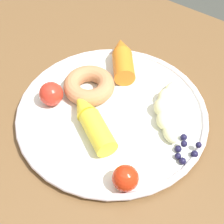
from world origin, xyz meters
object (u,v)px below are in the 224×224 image
object	(u,v)px
carrot_orange	(122,58)
tomato_mid	(125,178)
blueberry_pile	(185,150)
tomato_near	(51,94)
dining_table	(107,162)
banana	(165,108)
plate	(112,113)
carrot_yellow	(90,120)
donut	(89,85)

from	to	relation	value
carrot_orange	tomato_mid	size ratio (longest dim) A/B	2.86
blueberry_pile	tomato_near	xyz separation A→B (m)	(-0.25, -0.05, 0.01)
dining_table	banana	bearing A→B (deg)	57.06
plate	carrot_orange	distance (m)	0.13
carrot_yellow	tomato_mid	size ratio (longest dim) A/B	3.24
donut	tomato_mid	world-z (taller)	tomato_mid
blueberry_pile	tomato_near	world-z (taller)	tomato_near
plate	carrot_orange	size ratio (longest dim) A/B	2.96
carrot_orange	blueberry_pile	world-z (taller)	carrot_orange
dining_table	plate	xyz separation A→B (m)	(-0.02, 0.04, 0.10)
dining_table	donut	distance (m)	0.15
blueberry_pile	tomato_near	bearing A→B (deg)	-169.55
plate	tomato_mid	bearing A→B (deg)	-45.92
tomato_near	donut	bearing A→B (deg)	58.66
dining_table	donut	xyz separation A→B (m)	(-0.08, 0.06, 0.12)
donut	tomato_mid	xyz separation A→B (m)	(0.17, -0.12, 0.00)
plate	banana	bearing A→B (deg)	35.04
banana	tomato_mid	world-z (taller)	tomato_mid
carrot_yellow	tomato_near	bearing A→B (deg)	177.73
banana	blueberry_pile	size ratio (longest dim) A/B	2.46
plate	banana	world-z (taller)	banana
dining_table	tomato_mid	distance (m)	0.16
dining_table	blueberry_pile	xyz separation A→B (m)	(0.13, 0.04, 0.11)
donut	carrot_yellow	bearing A→B (deg)	-50.01
donut	blueberry_pile	distance (m)	0.21
dining_table	blueberry_pile	distance (m)	0.17
dining_table	blueberry_pile	bearing A→B (deg)	17.31
plate	carrot_yellow	distance (m)	0.05
banana	donut	xyz separation A→B (m)	(-0.14, -0.04, 0.00)
donut	tomato_mid	bearing A→B (deg)	-36.09
tomato_near	tomato_mid	size ratio (longest dim) A/B	1.08
carrot_orange	carrot_yellow	bearing A→B (deg)	-74.00
plate	tomato_near	xyz separation A→B (m)	(-0.10, -0.04, 0.02)
dining_table	carrot_orange	xyz separation A→B (m)	(-0.07, 0.15, 0.12)
banana	donut	bearing A→B (deg)	-165.16
donut	blueberry_pile	bearing A→B (deg)	-4.19
blueberry_pile	tomato_mid	world-z (taller)	tomato_mid
dining_table	plate	distance (m)	0.11
dining_table	plate	size ratio (longest dim) A/B	3.09
carrot_yellow	blueberry_pile	world-z (taller)	carrot_yellow
blueberry_pile	tomato_mid	bearing A→B (deg)	-112.88
donut	carrot_orange	bearing A→B (deg)	84.85
dining_table	blueberry_pile	size ratio (longest dim) A/B	19.73
banana	tomato_near	world-z (taller)	tomato_near
plate	donut	bearing A→B (deg)	165.80
tomato_near	tomato_mid	bearing A→B (deg)	-16.41
carrot_orange	donut	size ratio (longest dim) A/B	1.21
dining_table	donut	world-z (taller)	donut
carrot_orange	tomato_near	xyz separation A→B (m)	(-0.05, -0.16, 0.00)
carrot_yellow	blueberry_pile	distance (m)	0.16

